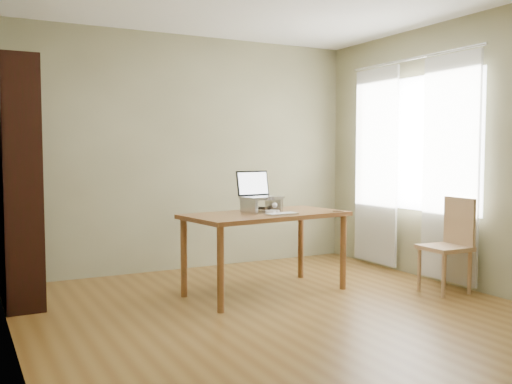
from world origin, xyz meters
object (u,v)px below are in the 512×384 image
at_px(bookshelf, 19,182).
at_px(chair, 450,241).
at_px(desk, 266,222).
at_px(keyboard, 281,214).
at_px(cat, 258,204).
at_px(laptop, 258,191).

relative_size(bookshelf, chair, 2.37).
bearing_deg(desk, chair, -33.64).
bearing_deg(chair, bookshelf, 159.98).
relative_size(keyboard, cat, 0.63).
height_order(laptop, keyboard, laptop).
height_order(bookshelf, chair, bookshelf).
relative_size(bookshelf, cat, 4.26).
height_order(keyboard, cat, cat).
bearing_deg(laptop, bookshelf, 156.95).
height_order(desk, cat, cat).
height_order(desk, chair, chair).
relative_size(bookshelf, desk, 1.33).
distance_m(bookshelf, chair, 3.93).
xyz_separation_m(desk, chair, (1.56, -0.76, -0.19)).
distance_m(laptop, chair, 1.86).
height_order(bookshelf, laptop, bookshelf).
height_order(cat, chair, cat).
xyz_separation_m(laptop, cat, (-0.02, -0.03, -0.12)).
bearing_deg(desk, keyboard, -87.63).
distance_m(laptop, keyboard, 0.41).
distance_m(bookshelf, cat, 2.12).
relative_size(bookshelf, laptop, 5.44).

